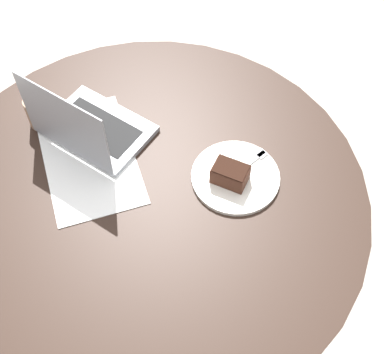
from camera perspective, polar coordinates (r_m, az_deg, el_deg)
name	(u,v)px	position (r m, az deg, el deg)	size (l,w,h in m)	color
ground_plane	(161,298)	(2.13, -3.29, -12.72)	(12.00, 12.00, 0.00)	#B7AD9E
dining_table	(151,214)	(1.54, -4.43, -3.97)	(1.19, 1.19, 0.76)	black
paper_document	(89,157)	(1.53, -10.93, 2.11)	(0.47, 0.43, 0.00)	white
plate	(235,177)	(1.47, 4.66, 0.00)	(0.24, 0.24, 0.01)	silver
cake_slice	(230,174)	(1.43, 4.09, 0.32)	(0.08, 0.10, 0.06)	#472619
fork	(248,164)	(1.48, 5.97, 1.35)	(0.16, 0.11, 0.00)	silver
coffee_glass	(38,112)	(1.61, -16.06, 6.69)	(0.07, 0.07, 0.10)	#997556
laptop	(89,128)	(1.54, -10.96, 5.17)	(0.29, 0.34, 0.25)	gray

